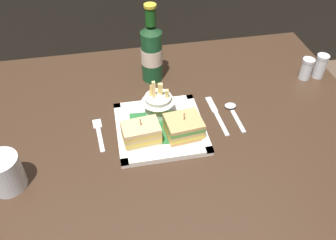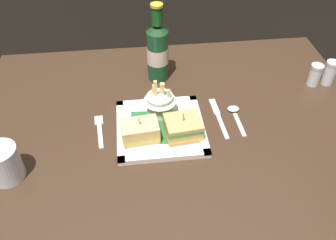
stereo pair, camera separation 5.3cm
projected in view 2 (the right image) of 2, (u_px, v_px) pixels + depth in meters
dining_table at (175, 164)px, 1.09m from camera, size 1.15×0.93×0.73m
square_plate at (160, 128)px, 1.00m from camera, size 0.24×0.24×0.02m
sandwich_half_left at (140, 131)px, 0.94m from camera, size 0.10×0.08×0.07m
sandwich_half_right at (183, 128)px, 0.95m from camera, size 0.10×0.09×0.08m
fries_cup at (160, 101)px, 1.01m from camera, size 0.09×0.09×0.11m
beer_bottle at (158, 51)px, 1.12m from camera, size 0.07×0.07×0.26m
water_glass at (4, 165)px, 0.85m from camera, size 0.08×0.08×0.09m
fork at (100, 129)px, 1.00m from camera, size 0.03×0.13×0.00m
knife at (218, 116)px, 1.04m from camera, size 0.02×0.17×0.00m
spoon at (235, 113)px, 1.05m from camera, size 0.04×0.13×0.01m
salt_shaker at (315, 76)px, 1.14m from camera, size 0.04×0.04×0.07m
pepper_shaker at (329, 74)px, 1.14m from camera, size 0.04×0.04×0.08m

